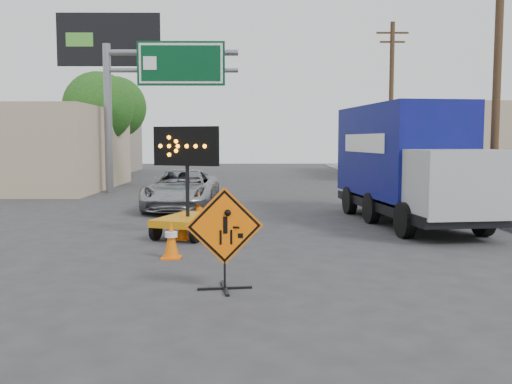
{
  "coord_description": "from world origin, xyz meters",
  "views": [
    {
      "loc": [
        0.13,
        -8.47,
        2.44
      ],
      "look_at": [
        0.21,
        2.4,
        1.44
      ],
      "focal_mm": 40.0,
      "sensor_mm": 36.0,
      "label": 1
    }
  ],
  "objects_px": {
    "arrow_board": "(188,212)",
    "box_truck": "(407,170)",
    "construction_sign": "(225,236)",
    "pickup_truck": "(182,189)"
  },
  "relations": [
    {
      "from": "arrow_board",
      "to": "box_truck",
      "type": "xyz_separation_m",
      "value": [
        6.15,
        2.43,
        0.95
      ]
    },
    {
      "from": "construction_sign",
      "to": "box_truck",
      "type": "relative_size",
      "value": 0.22
    },
    {
      "from": "construction_sign",
      "to": "box_truck",
      "type": "xyz_separation_m",
      "value": [
        4.98,
        7.47,
        0.68
      ]
    },
    {
      "from": "construction_sign",
      "to": "pickup_truck",
      "type": "bearing_deg",
      "value": 92.15
    },
    {
      "from": "pickup_truck",
      "to": "box_truck",
      "type": "distance_m",
      "value": 7.84
    },
    {
      "from": "construction_sign",
      "to": "arrow_board",
      "type": "relative_size",
      "value": 0.61
    },
    {
      "from": "construction_sign",
      "to": "arrow_board",
      "type": "xyz_separation_m",
      "value": [
        -1.17,
        5.04,
        -0.26
      ]
    },
    {
      "from": "pickup_truck",
      "to": "box_truck",
      "type": "height_order",
      "value": "box_truck"
    },
    {
      "from": "arrow_board",
      "to": "pickup_truck",
      "type": "relative_size",
      "value": 0.55
    },
    {
      "from": "box_truck",
      "to": "arrow_board",
      "type": "bearing_deg",
      "value": -165.58
    }
  ]
}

